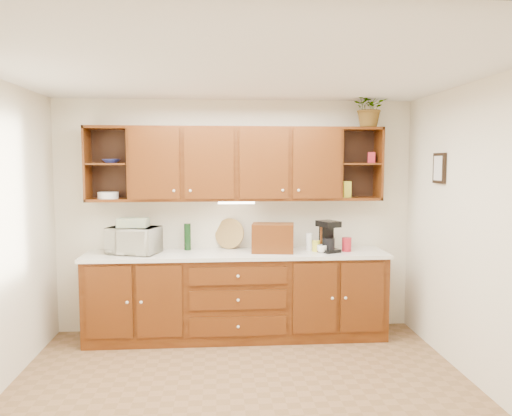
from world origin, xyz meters
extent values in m
plane|color=brown|center=(0.00, 0.00, 0.00)|extent=(4.00, 4.00, 0.00)
plane|color=white|center=(0.00, 0.00, 2.60)|extent=(4.00, 4.00, 0.00)
plane|color=#EDE4C7|center=(0.00, 1.75, 1.30)|extent=(4.00, 0.00, 4.00)
plane|color=#EDE4C7|center=(2.00, 0.00, 1.30)|extent=(0.00, 3.50, 3.50)
cube|color=#3C1806|center=(0.00, 1.45, 0.45)|extent=(3.20, 0.60, 0.90)
cube|color=silver|center=(0.00, 1.44, 0.92)|extent=(3.24, 0.64, 0.04)
cube|color=#3C1806|center=(0.00, 1.58, 1.89)|extent=(2.30, 0.33, 0.80)
cube|color=black|center=(-1.38, 1.74, 1.89)|extent=(0.45, 0.02, 0.80)
cube|color=black|center=(1.38, 1.74, 1.89)|extent=(0.45, 0.02, 0.80)
cube|color=#3C1806|center=(-1.38, 1.58, 1.89)|extent=(0.43, 0.30, 0.02)
cube|color=#3C1806|center=(1.38, 1.58, 1.89)|extent=(0.43, 0.30, 0.02)
cube|color=#3C1806|center=(1.38, 1.58, 2.27)|extent=(0.45, 0.33, 0.03)
cube|color=white|center=(0.00, 1.53, 1.47)|extent=(0.40, 0.05, 0.02)
cube|color=black|center=(1.98, 0.90, 1.85)|extent=(0.03, 0.24, 0.30)
cylinder|color=#A78145|center=(-0.95, 1.47, 1.01)|extent=(0.29, 0.29, 0.13)
imported|color=beige|center=(-1.10, 1.45, 1.08)|extent=(0.60, 0.49, 0.28)
cube|color=#DAC866|center=(-1.10, 1.45, 1.27)|extent=(0.33, 0.25, 0.09)
cylinder|color=black|center=(-0.54, 1.63, 1.09)|extent=(0.08, 0.08, 0.29)
cylinder|color=#A78145|center=(-0.07, 1.69, 0.95)|extent=(0.35, 0.22, 0.34)
cube|color=#3C1806|center=(0.39, 1.42, 1.09)|extent=(0.48, 0.34, 0.31)
cylinder|color=#3C1806|center=(0.92, 1.42, 1.09)|extent=(0.02, 0.02, 0.29)
cylinder|color=#3C1806|center=(0.92, 1.42, 0.95)|extent=(0.12, 0.12, 0.02)
imported|color=white|center=(0.99, 1.45, 0.98)|extent=(0.14, 0.14, 0.08)
imported|color=white|center=(0.85, 1.46, 0.98)|extent=(0.14, 0.14, 0.08)
imported|color=white|center=(0.91, 1.34, 0.98)|extent=(0.14, 0.14, 0.08)
cylinder|color=#AA1825|center=(1.20, 1.41, 1.02)|extent=(0.12, 0.12, 0.15)
cylinder|color=white|center=(0.80, 1.50, 1.04)|extent=(0.10, 0.10, 0.19)
cylinder|color=yellow|center=(0.86, 1.43, 1.00)|extent=(0.11, 0.11, 0.12)
cube|color=black|center=(0.99, 1.39, 0.96)|extent=(0.26, 0.29, 0.04)
cube|color=black|center=(0.99, 1.48, 1.10)|extent=(0.17, 0.12, 0.29)
cube|color=black|center=(0.99, 1.39, 1.25)|extent=(0.26, 0.29, 0.06)
cylinder|color=black|center=(0.99, 1.38, 1.03)|extent=(0.18, 0.18, 0.13)
imported|color=navy|center=(-1.33, 1.57, 1.92)|extent=(0.22, 0.22, 0.04)
cylinder|color=white|center=(-1.38, 1.58, 1.56)|extent=(0.29, 0.29, 0.07)
cube|color=yellow|center=(1.22, 1.57, 1.61)|extent=(0.12, 0.11, 0.18)
cube|color=#AA1825|center=(1.50, 1.56, 1.96)|extent=(0.10, 0.09, 0.12)
imported|color=#999999|center=(1.47, 1.54, 2.51)|extent=(0.41, 0.36, 0.43)
camera|label=1|loc=(-0.19, -3.87, 1.91)|focal=35.00mm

